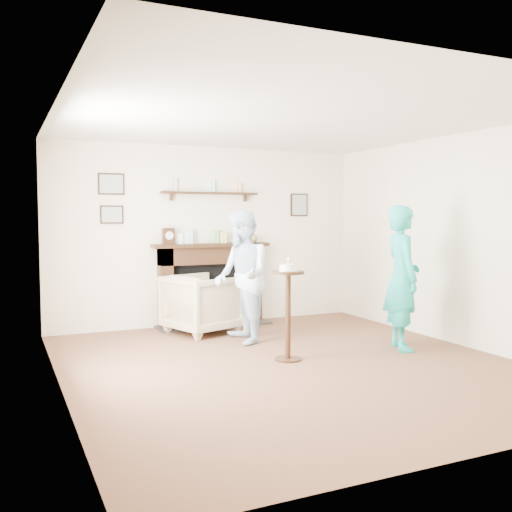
# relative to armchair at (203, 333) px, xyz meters

# --- Properties ---
(ground) EXTENTS (5.00, 5.00, 0.00)m
(ground) POSITION_rel_armchair_xyz_m (0.30, -1.90, 0.00)
(ground) COLOR brown
(ground) RESTS_ON ground
(room_shell) EXTENTS (4.54, 5.02, 2.52)m
(room_shell) POSITION_rel_armchair_xyz_m (0.30, -1.21, 1.62)
(room_shell) COLOR white
(room_shell) RESTS_ON ground
(armchair) EXTENTS (1.07, 1.06, 0.77)m
(armchair) POSITION_rel_armchair_xyz_m (0.00, 0.00, 0.00)
(armchair) COLOR #C7AC93
(armchair) RESTS_ON ground
(man) EXTENTS (0.69, 0.85, 1.61)m
(man) POSITION_rel_armchair_xyz_m (0.24, -0.76, 0.00)
(man) COLOR silver
(man) RESTS_ON ground
(woman) EXTENTS (0.58, 0.70, 1.66)m
(woman) POSITION_rel_armchair_xyz_m (1.78, -1.81, 0.00)
(woman) COLOR #1EAB94
(woman) RESTS_ON ground
(pedestal_table) EXTENTS (0.34, 0.34, 1.09)m
(pedestal_table) POSITION_rel_armchair_xyz_m (0.35, -1.73, 0.67)
(pedestal_table) COLOR black
(pedestal_table) RESTS_ON ground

